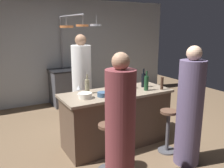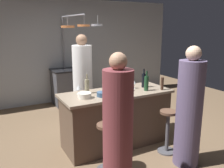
# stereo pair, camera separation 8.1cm
# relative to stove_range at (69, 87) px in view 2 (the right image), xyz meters

# --- Properties ---
(ground_plane) EXTENTS (9.00, 9.00, 0.00)m
(ground_plane) POSITION_rel_stove_range_xyz_m (0.00, -2.45, -0.45)
(ground_plane) COLOR brown
(back_wall) EXTENTS (6.40, 0.16, 2.60)m
(back_wall) POSITION_rel_stove_range_xyz_m (0.00, 0.40, 0.85)
(back_wall) COLOR #9EA3A8
(back_wall) RESTS_ON ground_plane
(kitchen_island) EXTENTS (1.80, 0.72, 0.90)m
(kitchen_island) POSITION_rel_stove_range_xyz_m (0.00, -2.45, 0.01)
(kitchen_island) COLOR brown
(kitchen_island) RESTS_ON ground_plane
(stove_range) EXTENTS (0.80, 0.64, 0.89)m
(stove_range) POSITION_rel_stove_range_xyz_m (0.00, 0.00, 0.00)
(stove_range) COLOR #47474C
(stove_range) RESTS_ON ground_plane
(chef) EXTENTS (0.38, 0.38, 1.78)m
(chef) POSITION_rel_stove_range_xyz_m (-0.16, -1.39, 0.38)
(chef) COLOR white
(chef) RESTS_ON ground_plane
(bar_stool_left) EXTENTS (0.28, 0.28, 0.68)m
(bar_stool_left) POSITION_rel_stove_range_xyz_m (-0.50, -3.07, -0.07)
(bar_stool_left) COLOR #4C4C51
(bar_stool_left) RESTS_ON ground_plane
(guest_left) EXTENTS (0.35, 0.35, 1.66)m
(guest_left) POSITION_rel_stove_range_xyz_m (-0.55, -3.46, 0.32)
(guest_left) COLOR brown
(guest_left) RESTS_ON ground_plane
(bar_stool_right) EXTENTS (0.28, 0.28, 0.68)m
(bar_stool_right) POSITION_rel_stove_range_xyz_m (0.56, -3.07, -0.07)
(bar_stool_right) COLOR #4C4C51
(bar_stool_right) RESTS_ON ground_plane
(guest_right) EXTENTS (0.36, 0.36, 1.68)m
(guest_right) POSITION_rel_stove_range_xyz_m (0.59, -3.44, 0.33)
(guest_right) COLOR #594C6B
(guest_right) RESTS_ON ground_plane
(overhead_pot_rack) EXTENTS (0.90, 1.45, 2.17)m
(overhead_pot_rack) POSITION_rel_stove_range_xyz_m (0.01, -0.59, 1.27)
(overhead_pot_rack) COLOR gray
(overhead_pot_rack) RESTS_ON ground_plane
(pepper_mill) EXTENTS (0.05, 0.05, 0.21)m
(pepper_mill) POSITION_rel_stove_range_xyz_m (0.73, -2.69, 0.56)
(pepper_mill) COLOR #382319
(pepper_mill) RESTS_ON kitchen_island
(wine_bottle_green) EXTENTS (0.07, 0.07, 0.32)m
(wine_bottle_green) POSITION_rel_stove_range_xyz_m (0.47, -2.60, 0.58)
(wine_bottle_green) COLOR #193D23
(wine_bottle_green) RESTS_ON kitchen_island
(wine_bottle_amber) EXTENTS (0.07, 0.07, 0.32)m
(wine_bottle_amber) POSITION_rel_stove_range_xyz_m (-0.06, -2.37, 0.58)
(wine_bottle_amber) COLOR brown
(wine_bottle_amber) RESTS_ON kitchen_island
(wine_bottle_dark) EXTENTS (0.07, 0.07, 0.32)m
(wine_bottle_dark) POSITION_rel_stove_range_xyz_m (0.57, -2.40, 0.58)
(wine_bottle_dark) COLOR black
(wine_bottle_dark) RESTS_ON kitchen_island
(wine_bottle_white) EXTENTS (0.07, 0.07, 0.31)m
(wine_bottle_white) POSITION_rel_stove_range_xyz_m (-0.44, -2.29, 0.57)
(wine_bottle_white) COLOR gray
(wine_bottle_white) RESTS_ON kitchen_island
(wine_bottle_red) EXTENTS (0.07, 0.07, 0.32)m
(wine_bottle_red) POSITION_rel_stove_range_xyz_m (-0.08, -2.66, 0.58)
(wine_bottle_red) COLOR #143319
(wine_bottle_red) RESTS_ON kitchen_island
(wine_glass_near_right_guest) EXTENTS (0.07, 0.07, 0.15)m
(wine_glass_near_right_guest) POSITION_rel_stove_range_xyz_m (-0.02, -2.47, 0.56)
(wine_glass_near_right_guest) COLOR silver
(wine_glass_near_right_guest) RESTS_ON kitchen_island
(wine_glass_by_chef) EXTENTS (0.07, 0.07, 0.15)m
(wine_glass_by_chef) POSITION_rel_stove_range_xyz_m (-0.58, -2.28, 0.56)
(wine_glass_by_chef) COLOR silver
(wine_glass_by_chef) RESTS_ON kitchen_island
(wine_glass_near_left_guest) EXTENTS (0.07, 0.07, 0.15)m
(wine_glass_near_left_guest) POSITION_rel_stove_range_xyz_m (0.37, -2.39, 0.56)
(wine_glass_near_left_guest) COLOR silver
(wine_glass_near_left_guest) RESTS_ON kitchen_island
(mixing_bowl_blue) EXTENTS (0.17, 0.17, 0.07)m
(mixing_bowl_blue) POSITION_rel_stove_range_xyz_m (-0.31, -2.56, 0.49)
(mixing_bowl_blue) COLOR #334C6B
(mixing_bowl_blue) RESTS_ON kitchen_island
(mixing_bowl_ceramic) EXTENTS (0.20, 0.20, 0.08)m
(mixing_bowl_ceramic) POSITION_rel_stove_range_xyz_m (-0.57, -2.51, 0.49)
(mixing_bowl_ceramic) COLOR silver
(mixing_bowl_ceramic) RESTS_ON kitchen_island
(mixing_bowl_wooden) EXTENTS (0.14, 0.14, 0.07)m
(mixing_bowl_wooden) POSITION_rel_stove_range_xyz_m (0.19, -2.48, 0.49)
(mixing_bowl_wooden) COLOR brown
(mixing_bowl_wooden) RESTS_ON kitchen_island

